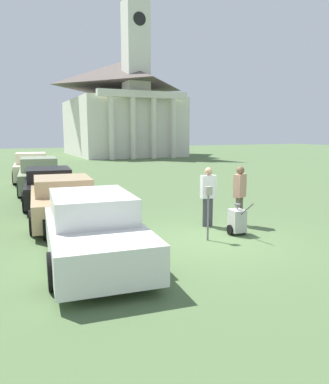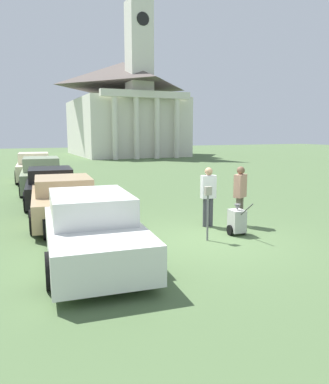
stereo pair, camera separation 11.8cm
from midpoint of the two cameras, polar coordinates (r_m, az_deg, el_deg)
ground_plane at (r=9.81m, az=7.23°, el=-7.25°), size 120.00×120.00×0.00m
parked_car_white at (r=8.49m, az=-10.88°, el=-5.23°), size 2.33×5.38×1.46m
parked_car_tan at (r=12.10m, az=-14.86°, el=-1.17°), size 2.31×4.79×1.39m
parked_car_black at (r=15.21m, az=-16.74°, el=0.83°), size 2.25×4.91×1.39m
parked_car_sage at (r=18.48m, az=-18.04°, el=2.41°), size 2.23×5.22×1.59m
parked_car_cream at (r=22.53m, az=-19.10°, el=3.51°), size 2.24×4.75×1.60m
parking_meter at (r=9.53m, az=6.98°, el=-1.71°), size 0.18×0.09×1.40m
person_worker at (r=10.97m, az=6.99°, el=-0.16°), size 0.45×0.28×1.74m
person_supervisor at (r=11.20m, az=11.74°, el=-0.01°), size 0.47×0.39×1.77m
equipment_cart at (r=10.32m, az=11.30°, el=-4.31°), size 0.49×1.00×1.00m
church at (r=45.90m, az=-6.01°, el=12.77°), size 11.52×15.23×21.41m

